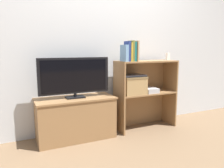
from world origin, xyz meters
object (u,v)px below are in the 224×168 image
object	(u,v)px
tv_stand	(76,118)
book_olive	(131,51)
book_tan	(136,51)
laptop	(132,75)
storage_basket_left	(132,84)
tv	(75,76)
book_mustard	(129,52)
book_navy	(127,51)
book_teal	(133,52)
magazine_stack	(149,90)
book_skyblue	(124,53)
baby_monitor	(168,56)

from	to	relation	value
tv_stand	book_olive	xyz separation A→B (m)	(0.71, -0.09, 0.80)
book_tan	laptop	size ratio (longest dim) A/B	0.81
book_tan	laptop	bearing A→B (deg)	113.39
book_tan	storage_basket_left	world-z (taller)	book_tan
tv	book_mustard	xyz separation A→B (m)	(0.68, -0.09, 0.28)
tv	book_navy	distance (m)	0.72
book_teal	magazine_stack	bearing A→B (deg)	4.07
book_skyblue	magazine_stack	bearing A→B (deg)	2.75
book_navy	storage_basket_left	size ratio (longest dim) A/B	0.80
laptop	book_teal	bearing A→B (deg)	-104.98
tv	book_mustard	distance (m)	0.74
baby_monitor	book_navy	bearing A→B (deg)	-175.15
tv_stand	book_teal	distance (m)	1.09
book_mustard	storage_basket_left	distance (m)	0.43
book_navy	magazine_stack	distance (m)	0.64
book_teal	baby_monitor	size ratio (longest dim) A/B	1.81
book_teal	baby_monitor	distance (m)	0.60
book_tan	book_teal	bearing A→B (deg)	-180.00
tv_stand	storage_basket_left	xyz separation A→B (m)	(0.75, -0.05, 0.37)
book_skyblue	book_tan	distance (m)	0.16
book_navy	laptop	world-z (taller)	book_navy
tv_stand	storage_basket_left	distance (m)	0.84
tv	storage_basket_left	distance (m)	0.77
book_skyblue	laptop	size ratio (longest dim) A/B	0.65
tv_stand	storage_basket_left	bearing A→B (deg)	-3.69
tv	book_olive	size ratio (longest dim) A/B	3.28
book_tan	magazine_stack	world-z (taller)	book_tan
baby_monitor	laptop	xyz separation A→B (m)	(-0.59, -0.02, -0.24)
magazine_stack	tv_stand	bearing A→B (deg)	175.92
book_mustard	book_skyblue	bearing A→B (deg)	180.00
laptop	storage_basket_left	bearing A→B (deg)	0.00
tv	book_olive	bearing A→B (deg)	-7.24
laptop	tv	bearing A→B (deg)	176.43
book_mustard	magazine_stack	distance (m)	0.61
magazine_stack	book_skyblue	bearing A→B (deg)	-177.25
book_navy	book_mustard	size ratio (longest dim) A/B	1.08
book_mustard	laptop	size ratio (longest dim) A/B	0.73
book_olive	magazine_stack	world-z (taller)	book_olive
book_tan	book_skyblue	bearing A→B (deg)	-180.00
book_tan	laptop	distance (m)	0.32
book_teal	book_tan	bearing A→B (deg)	0.00
baby_monitor	storage_basket_left	size ratio (longest dim) A/B	0.42
storage_basket_left	book_olive	bearing A→B (deg)	-135.51
storage_basket_left	laptop	bearing A→B (deg)	180.00
book_teal	laptop	size ratio (longest dim) A/B	0.76
book_mustard	magazine_stack	xyz separation A→B (m)	(0.33, 0.02, -0.51)
baby_monitor	book_mustard	bearing A→B (deg)	-174.93
tv_stand	tv	size ratio (longest dim) A/B	1.11
tv_stand	book_teal	size ratio (longest dim) A/B	3.90
book_navy	laptop	xyz separation A→B (m)	(0.10, 0.04, -0.31)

